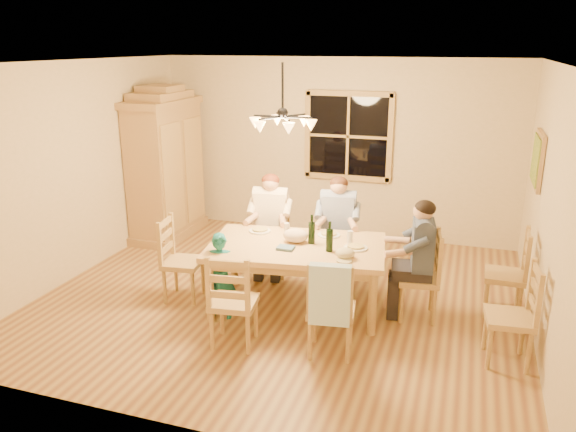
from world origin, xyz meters
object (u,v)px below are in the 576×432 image
(chair_far_right, at_px, (337,256))
(chair_near_right, at_px, (331,324))
(armoire, at_px, (166,169))
(child, at_px, (221,276))
(chair_near_left, at_px, (234,316))
(adult_woman, at_px, (271,212))
(chair_spare_front, at_px, (507,333))
(chair_spare_back, at_px, (503,288))
(chair_far_left, at_px, (271,252))
(wine_bottle_b, at_px, (330,236))
(adult_plaid_man, at_px, (338,215))
(adult_slate_man, at_px, (421,245))
(chair_end_right, at_px, (417,291))
(chair_end_left, at_px, (184,274))
(wine_bottle_a, at_px, (312,229))
(chandelier, at_px, (283,122))
(dining_table, at_px, (297,253))

(chair_far_right, xyz_separation_m, chair_near_right, (0.37, -1.79, 0.00))
(chair_far_right, bearing_deg, chair_near_right, 93.37)
(armoire, distance_m, child, 3.05)
(chair_near_left, height_order, adult_woman, adult_woman)
(chair_near_left, xyz_separation_m, adult_woman, (-0.26, 1.80, 0.54))
(chair_spare_front, xyz_separation_m, chair_spare_back, (0.00, 1.05, 0.00))
(chair_spare_back, bearing_deg, chair_far_left, 85.73)
(wine_bottle_b, bearing_deg, chair_near_left, -129.60)
(chair_far_right, distance_m, wine_bottle_b, 1.22)
(adult_plaid_man, height_order, adult_slate_man, same)
(chair_far_left, xyz_separation_m, chair_end_right, (1.93, -0.64, 0.00))
(wine_bottle_b, bearing_deg, chair_far_right, 98.34)
(armoire, xyz_separation_m, adult_slate_man, (3.98, -1.61, -0.22))
(armoire, relative_size, chair_near_left, 2.32)
(chair_near_left, relative_size, chair_spare_back, 1.00)
(chair_end_right, bearing_deg, adult_woman, 63.43)
(chair_end_left, bearing_deg, child, 56.58)
(chair_near_left, relative_size, wine_bottle_a, 3.00)
(adult_slate_man, bearing_deg, chandelier, 80.98)
(chair_end_right, xyz_separation_m, wine_bottle_b, (-0.93, -0.27, 0.62))
(chandelier, bearing_deg, wine_bottle_a, -17.66)
(wine_bottle_a, distance_m, child, 1.12)
(adult_plaid_man, bearing_deg, dining_table, 67.62)
(chair_far_right, bearing_deg, child, 48.24)
(adult_woman, distance_m, adult_plaid_man, 0.86)
(chair_near_left, height_order, chair_end_right, same)
(adult_woman, xyz_separation_m, wine_bottle_b, (1.00, -0.91, 0.08))
(dining_table, height_order, chair_spare_back, chair_spare_back)
(chair_far_left, bearing_deg, wine_bottle_a, 127.23)
(chair_end_right, relative_size, adult_slate_man, 1.13)
(wine_bottle_a, xyz_separation_m, child, (-0.85, -0.57, -0.44))
(chandelier, height_order, adult_plaid_man, chandelier)
(chair_far_right, height_order, chair_near_left, same)
(wine_bottle_b, height_order, chair_spare_back, wine_bottle_b)
(chair_far_right, relative_size, adult_slate_man, 1.13)
(adult_plaid_man, bearing_deg, wine_bottle_a, 75.36)
(chandelier, relative_size, adult_slate_man, 0.88)
(chair_far_right, bearing_deg, chandelier, 49.24)
(child, bearing_deg, armoire, 117.44)
(chair_far_left, bearing_deg, wine_bottle_b, 129.34)
(adult_plaid_man, height_order, child, adult_plaid_man)
(adult_woman, bearing_deg, chair_far_right, 180.00)
(adult_slate_man, height_order, wine_bottle_b, adult_slate_man)
(chair_far_left, distance_m, adult_woman, 0.54)
(adult_plaid_man, xyz_separation_m, wine_bottle_b, (0.15, -1.03, 0.08))
(chair_far_left, relative_size, chair_far_right, 1.00)
(chair_end_right, bearing_deg, wine_bottle_a, 86.55)
(chair_near_right, relative_size, chair_spare_back, 1.00)
(chandelier, distance_m, adult_woman, 1.43)
(chandelier, bearing_deg, chair_end_right, -0.71)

